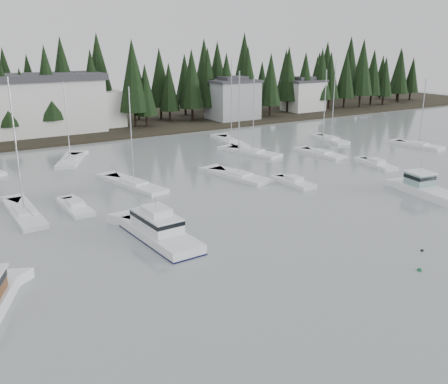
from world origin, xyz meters
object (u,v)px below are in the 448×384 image
object	(u,v)px
cabin_cruiser_center	(159,232)
sailboat_4	(231,142)
sailboat_2	(239,177)
runabout_2	(376,165)
lobster_boat_teal	(427,190)
sailboat_10	(322,155)
harbor_inn	(46,104)
runabout_1	(294,183)
sailboat_6	(134,185)
sailboat_8	(418,146)
sailboat_11	(331,140)
house_east_a	(233,99)
house_east_b	(303,95)
sailboat_3	(71,162)
runabout_4	(76,208)
sailboat_0	(25,215)
sailboat_5	(253,153)

from	to	relation	value
cabin_cruiser_center	sailboat_4	distance (m)	44.83
sailboat_2	runabout_2	distance (m)	21.03
lobster_boat_teal	sailboat_10	bearing A→B (deg)	-1.56
harbor_inn	runabout_1	bearing A→B (deg)	-70.74
sailboat_2	sailboat_4	bearing A→B (deg)	-40.94
sailboat_4	sailboat_6	size ratio (longest dim) A/B	1.15
sailboat_6	runabout_1	distance (m)	20.01
sailboat_8	harbor_inn	bearing A→B (deg)	40.60
sailboat_4	sailboat_11	distance (m)	18.06
harbor_inn	sailboat_8	distance (m)	67.68
sailboat_6	sailboat_11	distance (m)	41.94
lobster_boat_teal	sailboat_10	distance (m)	22.60
harbor_inn	runabout_2	xyz separation A→B (m)	(34.13, -50.14, -5.64)
harbor_inn	sailboat_10	world-z (taller)	sailboat_10
house_east_a	house_east_b	distance (m)	22.10
sailboat_3	sailboat_10	world-z (taller)	sailboat_10
cabin_cruiser_center	lobster_boat_teal	xyz separation A→B (m)	(32.22, -4.20, -0.11)
sailboat_11	runabout_4	xyz separation A→B (m)	(-49.78, -13.58, 0.03)
sailboat_0	runabout_4	world-z (taller)	sailboat_0
sailboat_8	sailboat_11	size ratio (longest dim) A/B	0.80
sailboat_6	sailboat_11	world-z (taller)	sailboat_11
sailboat_11	house_east_b	bearing A→B (deg)	-22.41
sailboat_4	sailboat_5	distance (m)	9.34
harbor_inn	sailboat_3	size ratio (longest dim) A/B	2.41
sailboat_10	harbor_inn	bearing A→B (deg)	35.27
cabin_cruiser_center	runabout_1	world-z (taller)	cabin_cruiser_center
sailboat_4	sailboat_11	xyz separation A→B (m)	(16.21, -7.96, 0.03)
sailboat_2	sailboat_5	bearing A→B (deg)	-53.09
house_east_a	runabout_1	size ratio (longest dim) A/B	1.70
cabin_cruiser_center	sailboat_6	bearing A→B (deg)	-18.15
sailboat_2	sailboat_4	xyz separation A→B (m)	(11.62, 19.96, -0.00)
sailboat_2	sailboat_10	world-z (taller)	sailboat_2
runabout_2	sailboat_0	bearing A→B (deg)	95.99
house_east_a	sailboat_3	size ratio (longest dim) A/B	0.87
sailboat_6	runabout_4	distance (m)	10.09
house_east_b	sailboat_5	distance (m)	49.29
cabin_cruiser_center	sailboat_8	world-z (taller)	sailboat_8
cabin_cruiser_center	sailboat_3	size ratio (longest dim) A/B	0.88
cabin_cruiser_center	sailboat_11	distance (m)	52.46
house_east_a	sailboat_5	xyz separation A→B (m)	(-15.38, -29.83, -4.84)
lobster_boat_teal	sailboat_6	world-z (taller)	sailboat_6
cabin_cruiser_center	sailboat_5	xyz separation A→B (m)	(27.65, 24.64, -0.63)
house_east_a	sailboat_4	bearing A→B (deg)	-123.34
sailboat_8	sailboat_10	bearing A→B (deg)	70.32
harbor_inn	sailboat_6	size ratio (longest dim) A/B	2.32
lobster_boat_teal	sailboat_10	size ratio (longest dim) A/B	0.66
harbor_inn	runabout_2	world-z (taller)	harbor_inn
sailboat_5	sailboat_10	size ratio (longest dim) A/B	0.93
sailboat_8	runabout_4	distance (m)	58.83
sailboat_2	sailboat_8	xyz separation A→B (m)	(36.85, 0.39, -0.01)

